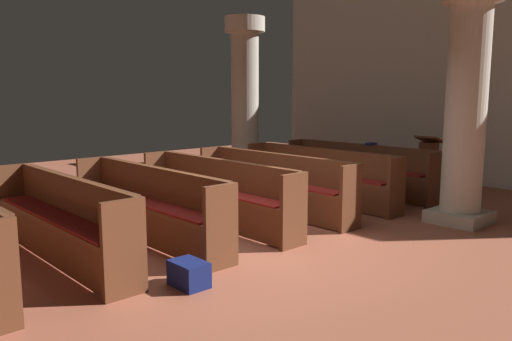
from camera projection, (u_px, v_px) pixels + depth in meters
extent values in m
plane|color=#AD5B42|center=(255.00, 237.00, 6.71)|extent=(19.20, 19.20, 0.00)
cube|color=silver|center=(472.00, 76.00, 10.45)|extent=(10.00, 0.16, 4.50)
cube|color=brown|center=(357.00, 169.00, 9.61)|extent=(3.07, 0.38, 0.05)
cube|color=brown|center=(363.00, 156.00, 9.69)|extent=(3.07, 0.04, 0.44)
cube|color=brown|center=(364.00, 145.00, 9.69)|extent=(2.95, 0.06, 0.02)
cube|color=brown|center=(296.00, 161.00, 10.75)|extent=(0.06, 0.44, 0.93)
cube|color=brown|center=(434.00, 179.00, 8.48)|extent=(0.06, 0.44, 0.93)
cube|color=brown|center=(351.00, 182.00, 9.53)|extent=(3.07, 0.03, 0.43)
cube|color=maroon|center=(356.00, 167.00, 9.59)|extent=(2.82, 0.32, 0.02)
cube|color=brown|center=(318.00, 176.00, 8.85)|extent=(3.07, 0.38, 0.05)
cube|color=brown|center=(324.00, 161.00, 8.93)|extent=(3.07, 0.04, 0.44)
cube|color=brown|center=(326.00, 149.00, 8.93)|extent=(2.95, 0.06, 0.02)
cube|color=brown|center=(257.00, 166.00, 9.99)|extent=(0.06, 0.44, 0.93)
cube|color=brown|center=(396.00, 188.00, 7.71)|extent=(0.06, 0.44, 0.93)
cube|color=brown|center=(311.00, 190.00, 8.77)|extent=(3.07, 0.03, 0.43)
cube|color=maroon|center=(317.00, 174.00, 8.83)|extent=(2.82, 0.32, 0.02)
cube|color=brown|center=(271.00, 183.00, 8.09)|extent=(3.07, 0.38, 0.05)
cube|color=brown|center=(279.00, 167.00, 8.16)|extent=(3.07, 0.04, 0.44)
cube|color=brown|center=(281.00, 154.00, 8.16)|extent=(2.95, 0.06, 0.02)
cube|color=brown|center=(211.00, 172.00, 9.22)|extent=(0.06, 0.44, 0.93)
cube|color=brown|center=(351.00, 198.00, 6.95)|extent=(0.06, 0.44, 0.93)
cube|color=brown|center=(263.00, 199.00, 8.00)|extent=(3.07, 0.03, 0.43)
cube|color=maroon|center=(270.00, 181.00, 8.07)|extent=(2.82, 0.32, 0.02)
cube|color=brown|center=(215.00, 193.00, 7.32)|extent=(3.07, 0.38, 0.05)
cube|color=brown|center=(224.00, 175.00, 7.40)|extent=(3.07, 0.04, 0.44)
cube|color=brown|center=(226.00, 160.00, 7.40)|extent=(2.95, 0.06, 0.02)
cube|color=brown|center=(157.00, 180.00, 8.46)|extent=(0.06, 0.44, 0.93)
cube|color=brown|center=(294.00, 211.00, 6.18)|extent=(0.06, 0.44, 0.93)
cube|color=brown|center=(205.00, 210.00, 7.24)|extent=(3.07, 0.03, 0.43)
cube|color=maroon|center=(214.00, 190.00, 7.30)|extent=(2.82, 0.32, 0.02)
cube|color=brown|center=(145.00, 204.00, 6.56)|extent=(3.07, 0.38, 0.05)
cube|color=brown|center=(156.00, 184.00, 6.63)|extent=(3.07, 0.04, 0.44)
cube|color=brown|center=(159.00, 168.00, 6.64)|extent=(2.95, 0.06, 0.02)
cube|color=brown|center=(92.00, 188.00, 7.70)|extent=(0.06, 0.44, 0.93)
cube|color=brown|center=(221.00, 227.00, 5.42)|extent=(0.06, 0.44, 0.93)
cube|color=brown|center=(134.00, 224.00, 6.48)|extent=(3.07, 0.03, 0.43)
cube|color=maroon|center=(144.00, 202.00, 6.54)|extent=(2.82, 0.32, 0.02)
cube|color=brown|center=(58.00, 219.00, 5.79)|extent=(3.07, 0.38, 0.05)
cube|color=brown|center=(71.00, 196.00, 5.87)|extent=(3.07, 0.04, 0.44)
cube|color=brown|center=(74.00, 178.00, 5.87)|extent=(2.95, 0.06, 0.02)
cube|color=brown|center=(13.00, 198.00, 6.93)|extent=(0.06, 0.44, 0.93)
cube|color=brown|center=(124.00, 249.00, 4.66)|extent=(0.06, 0.44, 0.93)
cube|color=brown|center=(43.00, 241.00, 5.71)|extent=(3.07, 0.03, 0.43)
cube|color=maroon|center=(56.00, 216.00, 5.78)|extent=(2.82, 0.32, 0.02)
cube|color=#B6AD9A|center=(459.00, 216.00, 7.47)|extent=(0.77, 0.77, 0.18)
cylinder|color=beige|center=(466.00, 110.00, 7.24)|extent=(0.57, 0.57, 2.96)
cube|color=#B6AD9A|center=(245.00, 179.00, 10.83)|extent=(0.77, 0.77, 0.18)
cylinder|color=beige|center=(245.00, 105.00, 10.60)|extent=(0.57, 0.57, 2.96)
cylinder|color=beige|center=(245.00, 25.00, 10.35)|extent=(0.83, 0.83, 0.30)
cube|color=#562B1A|center=(427.00, 189.00, 9.98)|extent=(0.45, 0.45, 0.06)
cube|color=brown|center=(428.00, 167.00, 9.92)|extent=(0.28, 0.28, 0.95)
cube|color=brown|center=(429.00, 139.00, 9.84)|extent=(0.48, 0.35, 0.15)
cube|color=navy|center=(371.00, 144.00, 9.57)|extent=(0.14, 0.20, 0.04)
cube|color=navy|center=(189.00, 274.00, 4.98)|extent=(0.39, 0.27, 0.25)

